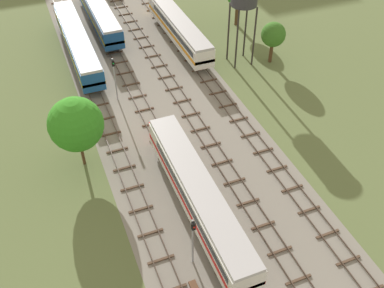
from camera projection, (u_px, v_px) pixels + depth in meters
ground_plane at (141, 68)px, 60.43m from camera, size 480.00×480.00×0.00m
ballast_bed at (141, 68)px, 60.43m from camera, size 18.80×176.00×0.01m
track_far_left at (87, 74)px, 58.98m from camera, size 2.40×126.00×0.29m
track_left at (122, 67)px, 60.35m from camera, size 2.40×126.00×0.29m
track_centre_left at (156, 61)px, 61.72m from camera, size 2.40×126.00×0.29m
track_centre at (188, 54)px, 63.10m from camera, size 2.40×126.00×0.29m
diesel_railcar_left_nearest at (198, 193)px, 39.34m from camera, size 2.96×20.50×3.80m
diesel_railcar_centre_near at (179, 27)px, 64.14m from camera, size 2.96×20.50×3.80m
passenger_coach_far_left_mid at (77, 42)px, 60.79m from camera, size 2.96×22.00×3.80m
passenger_coach_left_midfar at (97, 10)px, 68.68m from camera, size 2.96×22.00×3.80m
signal_post_nearest at (193, 237)px, 34.63m from camera, size 0.28×0.47×5.52m
signal_post_near at (114, 75)px, 52.33m from camera, size 0.28×0.47×5.87m
lineside_tree_2 at (76, 124)px, 42.52m from camera, size 5.51×5.51×8.09m
lineside_tree_4 at (273, 35)px, 59.01m from camera, size 3.37×3.37×5.91m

